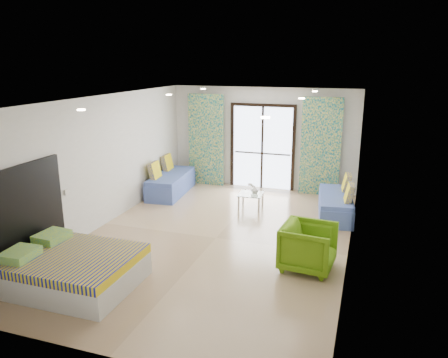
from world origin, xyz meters
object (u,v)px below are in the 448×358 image
(daybed_right, at_px, (336,204))
(armchair, at_px, (308,245))
(daybed_left, at_px, (171,183))
(bed, at_px, (73,269))
(coffee_table, at_px, (251,195))

(daybed_right, xyz_separation_m, armchair, (-0.23, -2.78, 0.16))
(daybed_left, height_order, daybed_right, daybed_left)
(daybed_left, xyz_separation_m, daybed_right, (4.23, -0.37, -0.02))
(daybed_left, distance_m, armchair, 5.09)
(bed, height_order, daybed_right, daybed_right)
(daybed_right, relative_size, armchair, 2.15)
(daybed_left, xyz_separation_m, armchair, (4.00, -3.15, 0.14))
(bed, bearing_deg, daybed_right, 51.32)
(bed, xyz_separation_m, daybed_left, (-0.64, 4.86, 0.02))
(coffee_table, bearing_deg, daybed_right, 3.39)
(armchair, bearing_deg, daybed_right, 0.55)
(daybed_left, bearing_deg, bed, -87.68)
(armchair, bearing_deg, daybed_left, 57.10)
(coffee_table, bearing_deg, armchair, -57.34)
(bed, height_order, armchair, armchair)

